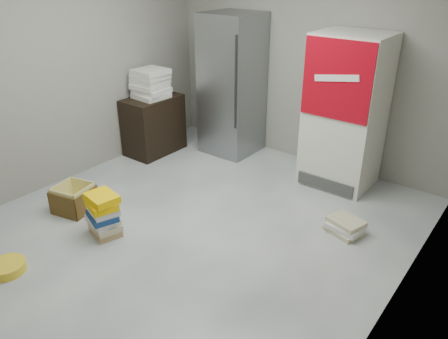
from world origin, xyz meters
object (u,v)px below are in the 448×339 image
wood_shelf (154,125)px  cardboard_box (74,200)px  steel_fridge (232,85)px  phonebook_stack_main (103,215)px  coke_cooler (345,112)px

wood_shelf → cardboard_box: bearing=-74.1°
steel_fridge → phonebook_stack_main: (0.30, -2.52, -0.72)m
coke_cooler → wood_shelf: bearing=-163.7°
coke_cooler → phonebook_stack_main: size_ratio=3.91×
steel_fridge → cardboard_box: 2.59m
phonebook_stack_main → coke_cooler: bearing=77.1°
coke_cooler → wood_shelf: coke_cooler is taller
phonebook_stack_main → wood_shelf: bearing=137.5°
coke_cooler → phonebook_stack_main: 2.94m
steel_fridge → coke_cooler: 1.65m
wood_shelf → cardboard_box: size_ratio=1.78×
phonebook_stack_main → cardboard_box: 0.66m
coke_cooler → steel_fridge: bearing=179.8°
steel_fridge → coke_cooler: steel_fridge is taller
coke_cooler → cardboard_box: size_ratio=4.01×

